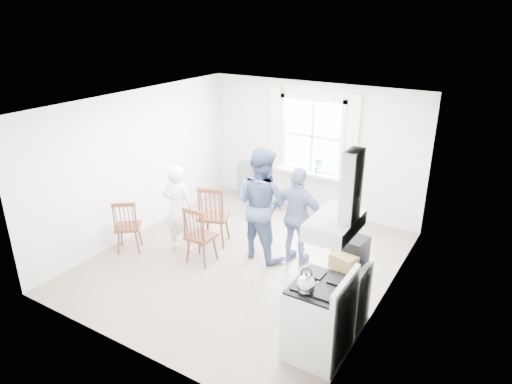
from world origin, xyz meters
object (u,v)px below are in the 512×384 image
object	(u,v)px
windsor_chair_c	(126,222)
stereo_stack	(351,249)
windsor_chair_a	(212,210)
person_mid	(262,204)
gas_stove	(319,318)
low_cabinet	(346,293)
person_right	(298,217)
windsor_chair_b	(197,230)
person_left	(178,209)

from	to	relation	value
windsor_chair_c	stereo_stack	bearing A→B (deg)	3.08
windsor_chair_a	person_mid	world-z (taller)	person_mid
stereo_stack	windsor_chair_a	xyz separation A→B (m)	(-2.73, 0.74, -0.39)
windsor_chair_a	stereo_stack	bearing A→B (deg)	-15.14
gas_stove	person_mid	xyz separation A→B (m)	(-1.77, 1.65, 0.46)
gas_stove	low_cabinet	distance (m)	0.70
windsor_chair_a	person_mid	xyz separation A→B (m)	(0.89, 0.15, 0.27)
person_right	windsor_chair_c	bearing A→B (deg)	26.47
low_cabinet	person_right	distance (m)	1.68
low_cabinet	person_mid	xyz separation A→B (m)	(-1.84, 0.95, 0.50)
windsor_chair_a	gas_stove	bearing A→B (deg)	-29.34
gas_stove	windsor_chair_b	xyz separation A→B (m)	(-2.51, 0.87, 0.12)
low_cabinet	windsor_chair_a	size ratio (longest dim) A/B	0.81
person_left	person_mid	size ratio (longest dim) A/B	0.81
gas_stove	windsor_chair_c	xyz separation A→B (m)	(-3.75, 0.55, 0.10)
low_cabinet	person_left	xyz separation A→B (m)	(-3.12, 0.39, 0.32)
windsor_chair_b	windsor_chair_c	xyz separation A→B (m)	(-1.24, -0.31, -0.03)
gas_stove	person_left	world-z (taller)	person_left
person_left	person_mid	bearing A→B (deg)	-168.91
windsor_chair_a	windsor_chair_b	xyz separation A→B (m)	(0.16, -0.63, -0.07)
windsor_chair_b	person_mid	size ratio (longest dim) A/B	0.53
person_left	low_cabinet	bearing A→B (deg)	160.35
gas_stove	person_mid	world-z (taller)	person_mid
stereo_stack	person_right	size ratio (longest dim) A/B	0.25
gas_stove	person_right	xyz separation A→B (m)	(-1.17, 1.78, 0.32)
low_cabinet	person_right	size ratio (longest dim) A/B	0.56
windsor_chair_a	person_right	size ratio (longest dim) A/B	0.69
stereo_stack	person_right	bearing A→B (deg)	140.60
person_left	person_right	distance (m)	2.00
windsor_chair_b	person_mid	bearing A→B (deg)	46.85
stereo_stack	windsor_chair_a	size ratio (longest dim) A/B	0.37
windsor_chair_c	person_right	world-z (taller)	person_right
gas_stove	stereo_stack	bearing A→B (deg)	85.17
person_left	windsor_chair_c	bearing A→B (deg)	25.15
gas_stove	person_mid	size ratio (longest dim) A/B	0.59
low_cabinet	person_left	distance (m)	3.16
gas_stove	windsor_chair_a	world-z (taller)	gas_stove
person_mid	windsor_chair_a	bearing A→B (deg)	19.82
gas_stove	low_cabinet	bearing A→B (deg)	84.32
windsor_chair_a	windsor_chair_b	world-z (taller)	windsor_chair_a
person_left	gas_stove	bearing A→B (deg)	147.83
windsor_chair_c	person_mid	bearing A→B (deg)	29.02
gas_stove	windsor_chair_b	distance (m)	2.66
low_cabinet	person_mid	distance (m)	2.13
stereo_stack	person_mid	distance (m)	2.05
windsor_chair_c	windsor_chair_b	bearing A→B (deg)	14.16
windsor_chair_a	windsor_chair_c	distance (m)	1.44
gas_stove	windsor_chair_c	distance (m)	3.79
gas_stove	person_left	size ratio (longest dim) A/B	0.73
gas_stove	windsor_chair_a	xyz separation A→B (m)	(-2.67, 1.50, 0.19)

